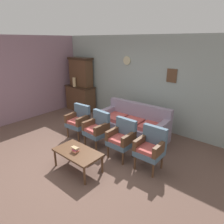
{
  "coord_description": "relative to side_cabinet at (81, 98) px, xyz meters",
  "views": [
    {
      "loc": [
        3.12,
        -2.52,
        2.56
      ],
      "look_at": [
        0.1,
        1.04,
        0.85
      ],
      "focal_mm": 31.78,
      "sensor_mm": 36.0,
      "label": 1
    }
  ],
  "objects": [
    {
      "name": "coffee_table",
      "position": [
        2.81,
        -2.55,
        -0.09
      ],
      "size": [
        1.0,
        0.56,
        0.42
      ],
      "color": "brown",
      "rests_on": "ground"
    },
    {
      "name": "wall_left_side",
      "position": [
        -0.73,
        -2.25,
        0.88
      ],
      "size": [
        0.06,
        5.2,
        2.7
      ],
      "primitive_type": "cube",
      "color": "gray",
      "rests_on": "ground"
    },
    {
      "name": "floral_couch",
      "position": [
        2.83,
        -0.56,
        -0.14
      ],
      "size": [
        1.94,
        0.88,
        0.9
      ],
      "color": "gray",
      "rests_on": "ground"
    },
    {
      "name": "ground_plane",
      "position": [
        2.5,
        -2.25,
        -0.47
      ],
      "size": [
        7.68,
        7.68,
        0.0
      ],
      "primitive_type": "plane",
      "color": "brown"
    },
    {
      "name": "side_cabinet",
      "position": [
        0.0,
        0.0,
        0.0
      ],
      "size": [
        1.16,
        0.55,
        0.93
      ],
      "color": "brown",
      "rests_on": "ground"
    },
    {
      "name": "armchair_near_couch_end",
      "position": [
        2.43,
        -1.58,
        0.03
      ],
      "size": [
        0.55,
        0.52,
        0.9
      ],
      "color": "slate",
      "rests_on": "ground"
    },
    {
      "name": "armchair_by_doorway",
      "position": [
        3.21,
        -1.59,
        0.03
      ],
      "size": [
        0.52,
        0.49,
        0.9
      ],
      "color": "slate",
      "rests_on": "ground"
    },
    {
      "name": "wall_back_with_decor",
      "position": [
        2.5,
        0.38,
        0.89
      ],
      "size": [
        6.4,
        0.09,
        2.7
      ],
      "color": "#939E99",
      "rests_on": "ground"
    },
    {
      "name": "armchair_row_middle",
      "position": [
        1.68,
        -1.54,
        0.03
      ],
      "size": [
        0.55,
        0.53,
        0.9
      ],
      "color": "slate",
      "rests_on": "ground"
    },
    {
      "name": "vase_on_cabinet",
      "position": [
        -0.09,
        -0.18,
        0.63
      ],
      "size": [
        0.12,
        0.12,
        0.34
      ],
      "primitive_type": "cylinder",
      "color": "tan",
      "rests_on": "side_cabinet"
    },
    {
      "name": "armchair_near_cabinet",
      "position": [
        3.92,
        -1.54,
        0.03
      ],
      "size": [
        0.53,
        0.5,
        0.9
      ],
      "color": "slate",
      "rests_on": "ground"
    },
    {
      "name": "cabinet_upper_hutch",
      "position": [
        0.0,
        0.08,
        0.98
      ],
      "size": [
        0.99,
        0.38,
        1.03
      ],
      "color": "brown",
      "rests_on": "side_cabinet"
    },
    {
      "name": "book_stack_on_table",
      "position": [
        2.78,
        -2.58,
        0.0
      ],
      "size": [
        0.16,
        0.12,
        0.1
      ],
      "color": "#E58865",
      "rests_on": "coffee_table"
    }
  ]
}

